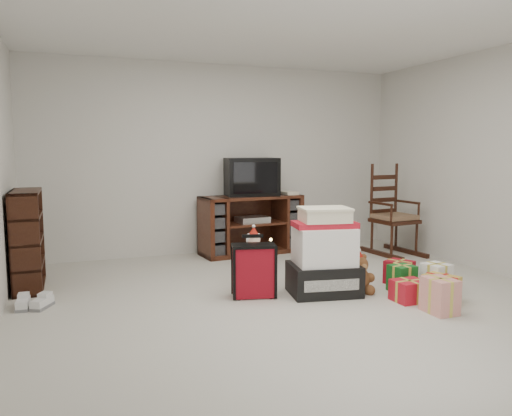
{
  "coord_description": "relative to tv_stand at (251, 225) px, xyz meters",
  "views": [
    {
      "loc": [
        -1.93,
        -3.94,
        1.39
      ],
      "look_at": [
        -0.22,
        0.6,
        0.81
      ],
      "focal_mm": 35.0,
      "sensor_mm": 36.0,
      "label": 1
    }
  ],
  "objects": [
    {
      "name": "teddy_bear",
      "position": [
        0.33,
        -2.11,
        -0.22
      ],
      "size": [
        0.25,
        0.22,
        0.37
      ],
      "color": "brown",
      "rests_on": "floor"
    },
    {
      "name": "sneaker_pair",
      "position": [
        -2.6,
        -1.51,
        -0.34
      ],
      "size": [
        0.32,
        0.27,
        0.09
      ],
      "rotation": [
        0.0,
        0.0,
        -0.22
      ],
      "color": "silver",
      "rests_on": "floor"
    },
    {
      "name": "santa_figurine",
      "position": [
        0.26,
        -1.54,
        -0.15
      ],
      "size": [
        0.3,
        0.29,
        0.62
      ],
      "color": "#A11B11",
      "rests_on": "floor"
    },
    {
      "name": "gift_cluster",
      "position": [
        0.82,
        -2.42,
        -0.26
      ],
      "size": [
        0.78,
        1.09,
        0.27
      ],
      "color": "red",
      "rests_on": "floor"
    },
    {
      "name": "red_suitcase",
      "position": [
        -0.67,
        -1.88,
        -0.13
      ],
      "size": [
        0.42,
        0.29,
        0.59
      ],
      "rotation": [
        0.0,
        0.0,
        -0.23
      ],
      "color": "maroon",
      "rests_on": "floor"
    },
    {
      "name": "crt_television",
      "position": [
        0.02,
        0.04,
        0.64
      ],
      "size": [
        0.73,
        0.57,
        0.5
      ],
      "rotation": [
        0.0,
        0.0,
        -0.12
      ],
      "color": "black",
      "rests_on": "tv_stand"
    },
    {
      "name": "mrs_claus_figurine",
      "position": [
        -0.5,
        -1.44,
        -0.16
      ],
      "size": [
        0.29,
        0.28,
        0.6
      ],
      "color": "#A11B11",
      "rests_on": "floor"
    },
    {
      "name": "bookshelf",
      "position": [
        -2.67,
        -0.77,
        0.09
      ],
      "size": [
        0.27,
        0.8,
        0.98
      ],
      "color": "#33190D",
      "rests_on": "floor"
    },
    {
      "name": "tv_stand",
      "position": [
        0.0,
        0.0,
        0.0
      ],
      "size": [
        1.4,
        0.62,
        0.77
      ],
      "rotation": [
        0.0,
        0.0,
        0.11
      ],
      "color": "#4D2716",
      "rests_on": "floor"
    },
    {
      "name": "stocking",
      "position": [
        -0.05,
        -1.83,
        -0.06
      ],
      "size": [
        0.33,
        0.23,
        0.66
      ],
      "primitive_type": null,
      "rotation": [
        0.0,
        0.0,
        -0.37
      ],
      "color": "#0D781B",
      "rests_on": "floor"
    },
    {
      "name": "room",
      "position": [
        -0.33,
        -2.23,
        0.86
      ],
      "size": [
        5.01,
        5.01,
        2.51
      ],
      "color": "beige",
      "rests_on": "ground"
    },
    {
      "name": "rocking_chair",
      "position": [
        1.74,
        -0.68,
        0.04
      ],
      "size": [
        0.58,
        0.87,
        1.24
      ],
      "rotation": [
        0.0,
        0.0,
        0.11
      ],
      "color": "#33190D",
      "rests_on": "floor"
    },
    {
      "name": "gift_pile",
      "position": [
        -0.0,
        -2.02,
        -0.03
      ],
      "size": [
        0.72,
        0.58,
        0.82
      ],
      "rotation": [
        0.0,
        0.0,
        -0.18
      ],
      "color": "black",
      "rests_on": "floor"
    }
  ]
}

